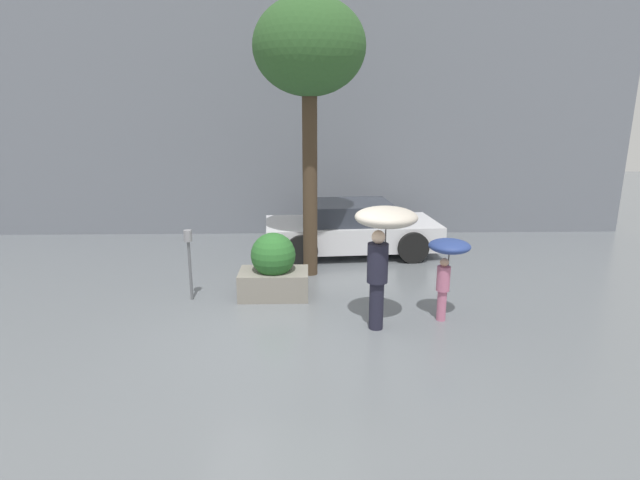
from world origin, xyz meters
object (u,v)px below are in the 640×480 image
Objects in this scene: parked_car_near at (351,229)px; street_tree at (309,52)px; parking_meter at (189,250)px; person_adult at (384,234)px; planter_box at (274,269)px; person_child at (448,257)px.

parked_car_near is 0.77× the size of street_tree.
parking_meter reaches higher than parked_car_near.
person_adult is at bearing 177.13° from parked_car_near.
street_tree is at bearing 143.49° from parked_car_near.
parking_meter is (-3.09, -2.93, 0.34)m from parked_car_near.
planter_box is 1.51m from parking_meter.
street_tree is at bearing 33.20° from parking_meter.
street_tree is (-0.97, -1.55, 3.73)m from parked_car_near.
planter_box is at bearing 4.40° from parking_meter.
person_adult is 3.99m from street_tree.
planter_box is at bearing 126.18° from person_child.
planter_box is 0.65× the size of person_adult.
parking_meter reaches higher than planter_box.
parked_car_near is (-0.12, 4.16, -0.91)m from person_adult.
planter_box is 4.04m from street_tree.
planter_box is at bearing 108.87° from person_adult.
person_adult is at bearing -20.91° from parking_meter.
parking_meter is (-4.27, 0.96, -0.14)m from person_child.
parking_meter is (-3.21, 1.22, -0.57)m from person_adult.
person_child is 4.55m from street_tree.
person_adult is at bearing 161.12° from person_child.
person_adult reaches higher than planter_box.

